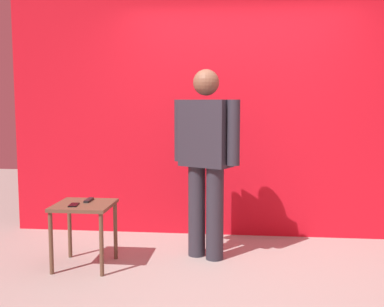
# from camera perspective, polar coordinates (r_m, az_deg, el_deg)

# --- Properties ---
(ground_plane) EXTENTS (12.00, 12.00, 0.00)m
(ground_plane) POSITION_cam_1_polar(r_m,az_deg,el_deg) (3.98, 5.36, -15.33)
(ground_plane) COLOR #9E9991
(back_wall_red) EXTENTS (5.03, 0.12, 3.16)m
(back_wall_red) POSITION_cam_1_polar(r_m,az_deg,el_deg) (5.17, 5.75, 7.55)
(back_wall_red) COLOR red
(back_wall_red) RESTS_ON ground_plane
(standing_person) EXTENTS (0.67, 0.43, 1.76)m
(standing_person) POSITION_cam_1_polar(r_m,az_deg,el_deg) (4.37, 1.69, -0.04)
(standing_person) COLOR #2D2D38
(standing_person) RESTS_ON ground_plane
(side_table) EXTENTS (0.50, 0.50, 0.57)m
(side_table) POSITION_cam_1_polar(r_m,az_deg,el_deg) (4.32, -12.88, -7.09)
(side_table) COLOR brown
(side_table) RESTS_ON ground_plane
(cell_phone) EXTENTS (0.09, 0.15, 0.01)m
(cell_phone) POSITION_cam_1_polar(r_m,az_deg,el_deg) (4.24, -14.06, -6.02)
(cell_phone) COLOR black
(cell_phone) RESTS_ON side_table
(tv_remote) EXTENTS (0.05, 0.17, 0.02)m
(tv_remote) POSITION_cam_1_polar(r_m,az_deg,el_deg) (4.39, -12.34, -5.51)
(tv_remote) COLOR black
(tv_remote) RESTS_ON side_table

